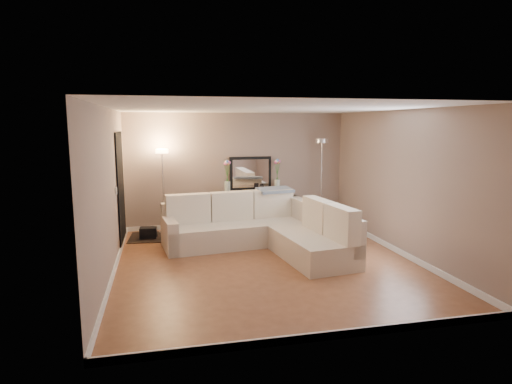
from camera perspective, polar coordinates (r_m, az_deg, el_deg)
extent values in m
cube|color=brown|center=(7.43, 1.36, -9.40)|extent=(5.00, 5.50, 0.01)
cube|color=white|center=(7.06, 1.44, 11.15)|extent=(5.00, 5.50, 0.01)
cube|color=gray|center=(9.81, -2.50, 2.91)|extent=(5.00, 0.02, 2.60)
cube|color=gray|center=(4.55, 9.85, -4.38)|extent=(5.00, 0.02, 2.60)
cube|color=gray|center=(6.97, -19.06, -0.09)|extent=(0.02, 5.50, 2.60)
cube|color=gray|center=(8.10, 18.90, 1.14)|extent=(0.02, 5.50, 2.60)
cube|color=white|center=(9.99, -2.42, -4.25)|extent=(5.00, 0.03, 0.10)
cube|color=white|center=(5.00, 9.34, -18.38)|extent=(5.00, 0.03, 0.10)
cube|color=white|center=(7.26, -18.35, -9.87)|extent=(0.03, 5.50, 0.10)
cube|color=white|center=(8.34, 18.31, -7.40)|extent=(0.03, 5.50, 0.10)
cube|color=black|center=(8.67, -17.57, 0.35)|extent=(0.02, 1.20, 2.20)
cube|color=white|center=(7.81, -18.13, 0.16)|extent=(0.02, 0.08, 0.12)
cube|color=beige|center=(8.47, -2.40, -5.50)|extent=(2.96, 1.34, 0.44)
cube|color=beige|center=(8.76, -3.17, -2.96)|extent=(2.86, 0.58, 0.62)
cube|color=beige|center=(8.16, -11.46, -5.60)|extent=(0.32, 1.01, 0.62)
cube|color=beige|center=(7.59, 7.57, -7.31)|extent=(1.20, 1.87, 0.44)
cube|color=beige|center=(8.11, 8.43, -4.02)|extent=(0.56, 2.75, 0.62)
cube|color=#F7E7C9|center=(8.39, -9.07, -2.21)|extent=(0.88, 0.35, 0.57)
cube|color=#F7E7C9|center=(8.59, -3.30, -1.85)|extent=(0.88, 0.35, 0.57)
cube|color=#F7E7C9|center=(8.88, 2.15, -1.49)|extent=(0.88, 0.35, 0.57)
cube|color=#F7E7C9|center=(7.87, 8.25, -2.94)|extent=(0.34, 0.82, 0.57)
cube|color=#F7E7C9|center=(7.17, 11.35, -4.20)|extent=(0.34, 0.82, 0.57)
cube|color=gray|center=(8.88, 2.54, 0.28)|extent=(0.79, 0.54, 0.10)
cube|color=black|center=(9.70, -0.44, 0.07)|extent=(1.41, 0.47, 0.04)
cube|color=black|center=(9.48, -3.91, -2.80)|extent=(0.05, 0.05, 0.81)
cube|color=black|center=(9.76, -4.30, -2.45)|extent=(0.05, 0.05, 0.81)
cube|color=black|center=(9.83, 3.40, -2.36)|extent=(0.05, 0.05, 0.81)
cube|color=black|center=(10.11, 2.82, -2.04)|extent=(0.05, 0.05, 0.81)
cube|color=black|center=(9.82, -0.43, -3.63)|extent=(1.33, 0.44, 0.03)
cube|color=#BF3333|center=(9.65, -3.70, -3.16)|extent=(0.04, 0.17, 0.20)
cube|color=#3359A5|center=(9.66, -3.44, -3.08)|extent=(0.05, 0.17, 0.22)
cube|color=gold|center=(9.67, -3.16, -3.00)|extent=(0.06, 0.17, 0.25)
cube|color=#3F7F4C|center=(9.69, -2.83, -3.11)|extent=(0.06, 0.17, 0.20)
cube|color=#994C99|center=(9.70, -2.54, -3.03)|extent=(0.04, 0.17, 0.22)
cube|color=orange|center=(9.71, -2.29, -2.95)|extent=(0.05, 0.17, 0.25)
cube|color=#262626|center=(9.72, -2.00, -3.06)|extent=(0.06, 0.17, 0.20)
cube|color=#4C99B2|center=(9.73, -1.68, -2.97)|extent=(0.06, 0.17, 0.22)
cube|color=#B2A58C|center=(9.75, -1.39, -2.90)|extent=(0.04, 0.17, 0.25)
cube|color=brown|center=(9.76, -1.14, -3.00)|extent=(0.05, 0.17, 0.20)
cube|color=navy|center=(9.77, -0.86, -2.92)|extent=(0.06, 0.17, 0.22)
cube|color=gold|center=(9.79, -0.54, -2.84)|extent=(0.06, 0.17, 0.25)
cube|color=black|center=(9.82, -0.74, 2.50)|extent=(0.98, 0.11, 0.77)
cube|color=white|center=(9.80, -0.70, 2.48)|extent=(0.85, 0.07, 0.64)
cube|color=orange|center=(9.63, -1.12, 0.12)|extent=(0.20, 0.14, 0.04)
cube|color=black|center=(9.70, 0.74, 0.47)|extent=(0.11, 0.03, 0.14)
cube|color=black|center=(9.74, 1.46, 0.44)|extent=(0.09, 0.03, 0.12)
cylinder|color=silver|center=(9.54, -3.83, 0.66)|extent=(0.14, 0.14, 0.26)
cylinder|color=#38722D|center=(9.49, -3.96, 2.44)|extent=(0.10, 0.02, 0.44)
sphere|color=#E5598C|center=(9.47, -4.11, 3.79)|extent=(0.08, 0.08, 0.07)
cylinder|color=#38722D|center=(9.49, -3.91, 2.51)|extent=(0.06, 0.01, 0.47)
sphere|color=white|center=(9.47, -3.99, 3.92)|extent=(0.08, 0.08, 0.07)
cylinder|color=#38722D|center=(9.50, -3.85, 2.58)|extent=(0.01, 0.01, 0.49)
sphere|color=#598CE5|center=(9.47, -3.87, 4.05)|extent=(0.08, 0.08, 0.07)
cylinder|color=#38722D|center=(9.50, -3.79, 2.45)|extent=(0.06, 0.01, 0.45)
sphere|color=#E58C4C|center=(9.48, -3.74, 3.80)|extent=(0.08, 0.08, 0.07)
cylinder|color=#38722D|center=(9.50, -3.74, 2.52)|extent=(0.11, 0.02, 0.46)
sphere|color=#D866B2|center=(9.48, -3.62, 3.93)|extent=(0.08, 0.08, 0.07)
cylinder|color=silver|center=(9.86, 2.84, 0.95)|extent=(0.14, 0.14, 0.26)
cylinder|color=#38722D|center=(9.82, 2.75, 2.67)|extent=(0.10, 0.02, 0.44)
sphere|color=#E5598C|center=(9.79, 2.64, 3.98)|extent=(0.08, 0.08, 0.07)
cylinder|color=#38722D|center=(9.82, 2.80, 2.74)|extent=(0.06, 0.01, 0.47)
sphere|color=white|center=(9.79, 2.75, 4.10)|extent=(0.08, 0.08, 0.07)
cylinder|color=#38722D|center=(9.82, 2.86, 2.80)|extent=(0.01, 0.01, 0.49)
sphere|color=#598CE5|center=(9.80, 2.87, 4.23)|extent=(0.08, 0.08, 0.07)
cylinder|color=#38722D|center=(9.83, 2.91, 2.68)|extent=(0.06, 0.01, 0.45)
sphere|color=#E58C4C|center=(9.81, 2.98, 3.98)|extent=(0.08, 0.08, 0.07)
cylinder|color=#38722D|center=(9.83, 2.96, 2.74)|extent=(0.11, 0.02, 0.46)
sphere|color=#D866B2|center=(9.81, 3.09, 4.11)|extent=(0.08, 0.08, 0.07)
cylinder|color=silver|center=(9.57, -12.08, -5.27)|extent=(0.26, 0.26, 0.03)
cylinder|color=silver|center=(9.39, -12.25, -0.14)|extent=(0.03, 0.03, 1.73)
cylinder|color=#FFBF72|center=(9.30, -12.44, 5.36)|extent=(0.28, 0.28, 0.08)
cylinder|color=silver|center=(10.14, 8.54, -4.34)|extent=(0.29, 0.29, 0.03)
cylinder|color=silver|center=(9.97, 8.67, 1.03)|extent=(0.03, 0.03, 1.92)
cylinder|color=silver|center=(9.88, 8.81, 6.78)|extent=(0.32, 0.32, 0.09)
cube|color=black|center=(9.24, -12.84, -5.85)|extent=(1.25, 0.98, 0.02)
cube|color=black|center=(9.13, -14.17, -5.26)|extent=(0.35, 0.26, 0.22)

